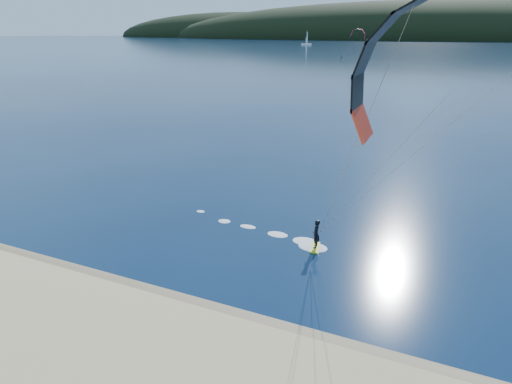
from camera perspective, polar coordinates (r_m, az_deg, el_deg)
ground at (r=22.58m, az=-22.78°, el=-18.70°), size 1800.00×1800.00×0.00m
wet_sand at (r=25.09m, az=-15.33°, el=-13.23°), size 220.00×2.50×0.10m
headland at (r=756.69m, az=24.19°, el=17.94°), size 1200.00×310.00×140.00m
kitesurfer_near at (r=19.10m, az=23.12°, el=11.08°), size 21.67×9.57×15.34m
kitesurfer_far at (r=220.58m, az=13.25°, el=19.35°), size 12.11×4.97×13.53m
sailboat at (r=433.24m, az=6.68°, el=18.86°), size 9.28×6.01×13.28m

